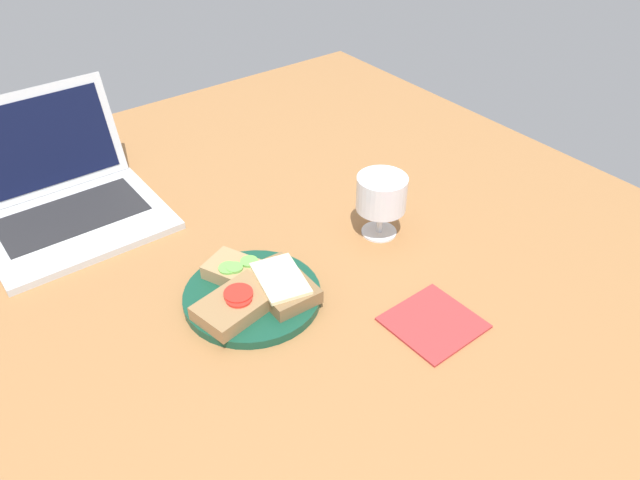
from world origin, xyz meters
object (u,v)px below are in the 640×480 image
object	(u,v)px
wine_glass	(381,195)
sandwich_with_cheese	(281,284)
napkin	(433,323)
plate	(252,296)
sandwich_with_cucumber	(238,271)
laptop	(63,196)
sandwich_with_tomato	(236,304)

from	to	relation	value
wine_glass	sandwich_with_cheese	bearing A→B (deg)	-170.84
napkin	sandwich_with_cheese	bearing A→B (deg)	128.98
plate	sandwich_with_cheese	xyz separation A→B (cm)	(3.80, -2.44, 2.10)
sandwich_with_cheese	sandwich_with_cucumber	bearing A→B (deg)	117.32
laptop	napkin	xyz separation A→B (cm)	(33.73, -61.79, -3.91)
plate	wine_glass	bearing A→B (deg)	2.88
wine_glass	sandwich_with_cucumber	bearing A→B (deg)	173.52
laptop	wine_glass	bearing A→B (deg)	-42.85
sandwich_with_cheese	wine_glass	distance (cm)	24.63
plate	sandwich_with_cheese	world-z (taller)	sandwich_with_cheese
sandwich_with_tomato	wine_glass	distance (cm)	32.16
sandwich_with_tomato	napkin	size ratio (longest dim) A/B	1.05
wine_glass	laptop	bearing A→B (deg)	137.15
wine_glass	napkin	size ratio (longest dim) A/B	0.91
sandwich_with_cucumber	plate	bearing A→B (deg)	-92.70
plate	laptop	size ratio (longest dim) A/B	0.70
wine_glass	laptop	world-z (taller)	laptop
plate	sandwich_with_cheese	bearing A→B (deg)	-32.77
plate	sandwich_with_tomato	world-z (taller)	sandwich_with_tomato
wine_glass	sandwich_with_tomato	bearing A→B (deg)	-173.76
plate	wine_glass	world-z (taller)	wine_glass
sandwich_with_cucumber	wine_glass	bearing A→B (deg)	-6.48
plate	sandwich_with_tomato	size ratio (longest dim) A/B	1.63
plate	sandwich_with_cucumber	distance (cm)	4.91
sandwich_with_tomato	sandwich_with_cucumber	size ratio (longest dim) A/B	1.13
plate	napkin	size ratio (longest dim) A/B	1.71
plate	wine_glass	size ratio (longest dim) A/B	1.88
sandwich_with_tomato	sandwich_with_cucumber	distance (cm)	7.77
wine_glass	laptop	xyz separation A→B (cm)	(-42.55, 39.48, -3.88)
plate	sandwich_with_cucumber	world-z (taller)	sandwich_with_cucumber
sandwich_with_cheese	laptop	xyz separation A→B (cm)	(-18.78, 43.31, 1.28)
sandwich_with_cheese	laptop	world-z (taller)	laptop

